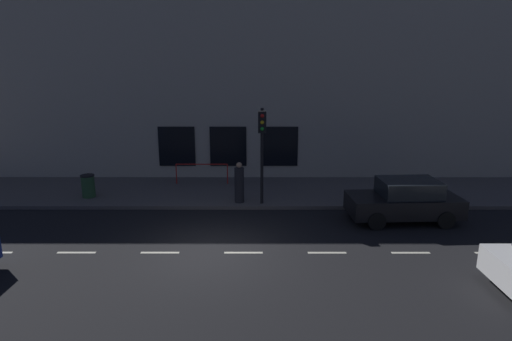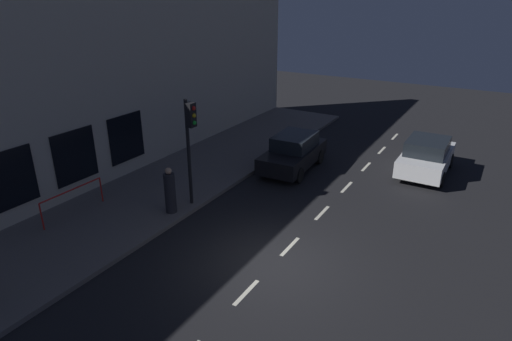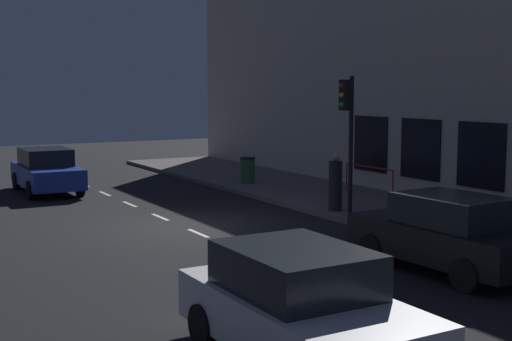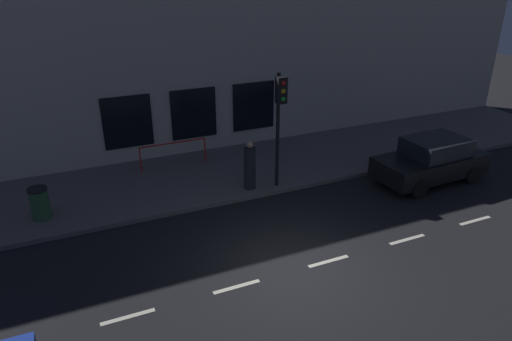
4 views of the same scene
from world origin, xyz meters
The scene contains 9 objects.
ground_plane centered at (0.00, 0.00, 0.00)m, with size 60.00×60.00×0.00m, color black.
sidewalk centered at (6.25, 0.00, 0.07)m, with size 4.50×32.00×0.15m.
building_facade centered at (8.80, 0.00, 4.28)m, with size 0.65×32.00×8.57m.
lane_centre_line centered at (0.00, -1.00, 0.00)m, with size 0.12×27.20×0.01m.
traffic_light centered at (4.26, -1.62, 2.92)m, with size 0.47×0.32×3.89m.
parked_car_2 centered at (2.79, -6.89, 0.79)m, with size 2.01×4.11×1.58m.
pedestrian_0 centered at (4.55, -0.70, 0.92)m, with size 0.55×0.55×1.68m.
trash_bin centered at (5.23, 5.80, 0.64)m, with size 0.57×0.57×0.98m.
red_railing centered at (7.32, 1.19, 0.89)m, with size 0.05×2.49×0.97m.
Camera 1 is at (-12.08, -1.40, 5.68)m, focal length 29.61 mm.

